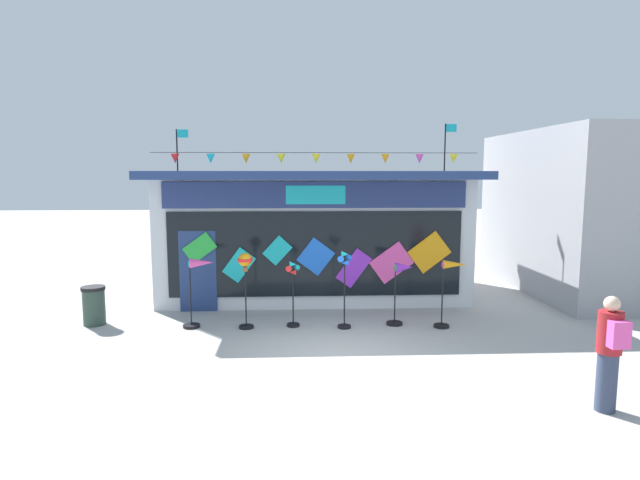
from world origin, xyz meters
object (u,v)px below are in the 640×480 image
(wind_spinner_center_right, at_px, (345,281))
(wind_spinner_center_left, at_px, (293,288))
(kite_shop_building, at_px, (313,231))
(person_near_camera, at_px, (610,351))
(wind_spinner_far_right, at_px, (451,281))
(wind_spinner_right, at_px, (401,283))
(trash_bin, at_px, (94,305))
(wind_spinner_left, at_px, (245,272))
(wind_spinner_far_left, at_px, (199,279))

(wind_spinner_center_right, bearing_deg, wind_spinner_center_left, 171.04)
(kite_shop_building, height_order, wind_spinner_center_left, kite_shop_building)
(wind_spinner_center_right, height_order, person_near_camera, wind_spinner_center_right)
(wind_spinner_center_left, relative_size, wind_spinner_center_right, 0.86)
(wind_spinner_center_right, height_order, wind_spinner_far_right, wind_spinner_center_right)
(wind_spinner_right, distance_m, trash_bin, 6.91)
(kite_shop_building, xyz_separation_m, wind_spinner_right, (1.86, -3.47, -0.78))
(wind_spinner_left, bearing_deg, trash_bin, 172.69)
(wind_spinner_center_left, bearing_deg, wind_spinner_center_right, -8.96)
(wind_spinner_left, height_order, trash_bin, wind_spinner_left)
(wind_spinner_center_right, distance_m, person_near_camera, 5.39)
(wind_spinner_right, bearing_deg, wind_spinner_far_left, 179.78)
(wind_spinner_left, relative_size, wind_spinner_far_right, 1.11)
(wind_spinner_far_right, relative_size, person_near_camera, 0.90)
(kite_shop_building, height_order, wind_spinner_center_right, kite_shop_building)
(wind_spinner_center_right, relative_size, person_near_camera, 1.03)
(wind_spinner_far_right, relative_size, trash_bin, 1.72)
(kite_shop_building, bearing_deg, wind_spinner_far_left, -127.19)
(wind_spinner_center_right, bearing_deg, wind_spinner_left, 176.94)
(wind_spinner_far_left, height_order, wind_spinner_center_right, wind_spinner_center_right)
(trash_bin, bearing_deg, person_near_camera, -28.01)
(wind_spinner_far_right, distance_m, person_near_camera, 4.30)
(wind_spinner_far_left, relative_size, wind_spinner_far_right, 1.03)
(wind_spinner_far_left, height_order, wind_spinner_right, wind_spinner_far_left)
(wind_spinner_center_left, height_order, trash_bin, wind_spinner_center_left)
(kite_shop_building, bearing_deg, wind_spinner_left, -113.97)
(wind_spinner_far_left, height_order, wind_spinner_far_right, wind_spinner_far_left)
(wind_spinner_far_left, relative_size, trash_bin, 1.78)
(wind_spinner_far_right, xyz_separation_m, person_near_camera, (1.03, -4.18, -0.15))
(wind_spinner_left, xyz_separation_m, person_near_camera, (5.52, -4.32, -0.38))
(wind_spinner_right, relative_size, trash_bin, 1.63)
(wind_spinner_center_left, bearing_deg, wind_spinner_right, 1.03)
(wind_spinner_center_left, height_order, wind_spinner_center_right, wind_spinner_center_right)
(kite_shop_building, xyz_separation_m, person_near_camera, (3.93, -7.90, -0.86))
(wind_spinner_right, bearing_deg, wind_spinner_far_right, -13.48)
(wind_spinner_center_left, distance_m, wind_spinner_far_right, 3.47)
(wind_spinner_far_left, height_order, trash_bin, wind_spinner_far_left)
(wind_spinner_left, bearing_deg, wind_spinner_center_right, -3.06)
(wind_spinner_right, height_order, wind_spinner_far_right, wind_spinner_far_right)
(kite_shop_building, bearing_deg, trash_bin, -148.04)
(person_near_camera, height_order, trash_bin, person_near_camera)
(wind_spinner_center_left, relative_size, wind_spinner_right, 1.04)
(wind_spinner_far_left, distance_m, wind_spinner_far_right, 5.53)
(wind_spinner_center_left, height_order, wind_spinner_right, wind_spinner_center_left)
(kite_shop_building, distance_m, wind_spinner_far_left, 4.39)
(wind_spinner_center_right, distance_m, wind_spinner_right, 1.31)
(wind_spinner_far_left, height_order, wind_spinner_left, wind_spinner_left)
(wind_spinner_right, xyz_separation_m, person_near_camera, (2.07, -4.43, -0.08))
(wind_spinner_center_right, bearing_deg, wind_spinner_far_right, -0.73)
(wind_spinner_center_right, distance_m, wind_spinner_far_right, 2.33)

